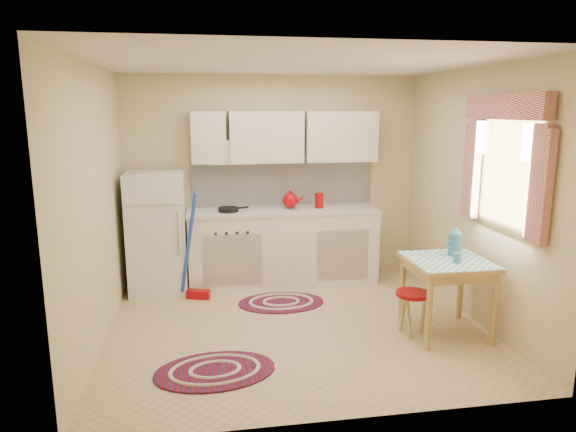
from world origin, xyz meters
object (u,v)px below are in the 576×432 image
at_px(base_cabinets, 283,248).
at_px(stool, 412,313).
at_px(fridge, 158,233).
at_px(table, 446,297).

height_order(base_cabinets, stool, base_cabinets).
distance_m(fridge, table, 3.23).
xyz_separation_m(base_cabinets, stool, (0.97, -1.67, -0.23)).
relative_size(base_cabinets, table, 3.12).
distance_m(fridge, stool, 2.97).
bearing_deg(base_cabinets, table, -52.75).
xyz_separation_m(base_cabinets, table, (1.29, -1.70, -0.08)).
distance_m(table, stool, 0.36).
bearing_deg(table, stool, 175.18).
relative_size(base_cabinets, stool, 5.36).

